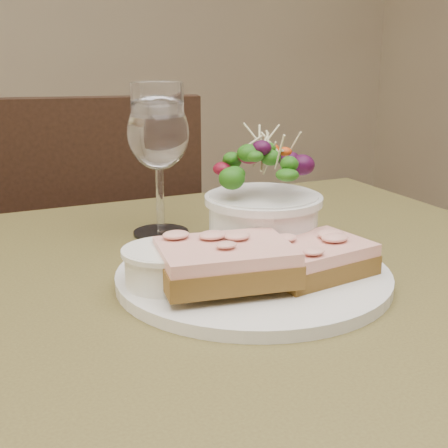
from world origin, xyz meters
name	(u,v)px	position (x,y,z in m)	size (l,w,h in m)	color
cafe_table	(247,381)	(0.00, 0.00, 0.65)	(0.80, 0.80, 0.75)	#4A401F
chair_far	(91,380)	(-0.03, 0.68, 0.29)	(0.50, 0.50, 0.90)	black
dinner_plate	(253,276)	(0.01, 0.02, 0.76)	(0.28, 0.28, 0.01)	silver
sandwich_front	(313,258)	(0.07, -0.01, 0.78)	(0.12, 0.10, 0.03)	#482D13
sandwich_back	(225,262)	(-0.03, -0.01, 0.79)	(0.14, 0.11, 0.03)	#482D13
ramekin	(165,264)	(-0.08, 0.02, 0.78)	(0.08, 0.08, 0.04)	silver
salad_bowl	(264,197)	(0.06, 0.08, 0.82)	(0.12, 0.12, 0.13)	silver
garnish	(164,247)	(-0.05, 0.11, 0.77)	(0.05, 0.04, 0.02)	#0F3C0A
wine_glass	(158,137)	(-0.02, 0.21, 0.87)	(0.08, 0.08, 0.18)	white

